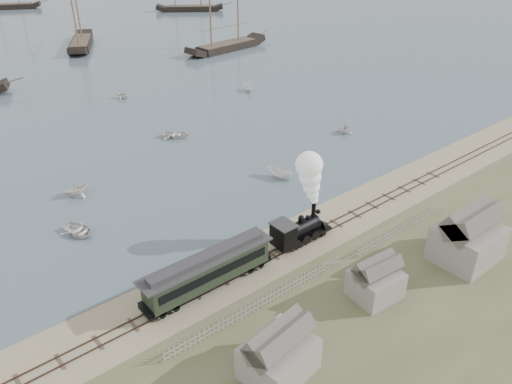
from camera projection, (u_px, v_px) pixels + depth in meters
ground at (268, 242)px, 50.66m from camera, size 600.00×600.00×0.00m
rail_track at (281, 251)px, 49.28m from camera, size 120.00×1.80×0.16m
picket_fence_west at (263, 307)px, 42.36m from camera, size 19.00×0.10×1.20m
picket_fence_east at (404, 231)px, 52.44m from camera, size 15.00×0.10×1.20m
shed_left at (278, 372)px, 36.38m from camera, size 5.00×4.00×4.10m
shed_mid at (374, 296)px, 43.64m from camera, size 4.00×3.50×3.60m
shed_right at (463, 258)px, 48.33m from camera, size 6.00×5.00×5.10m
locomotive at (309, 203)px, 49.18m from camera, size 7.38×2.76×9.21m
passenger_coach at (208, 270)px, 43.62m from camera, size 12.84×2.48×3.12m
beached_dinghy at (210, 261)px, 47.28m from camera, size 4.58×5.04×0.85m
rowboat_0 at (78, 231)px, 51.65m from camera, size 4.53×3.80×0.81m
rowboat_1 at (76, 188)px, 58.54m from camera, size 3.15×3.57×1.77m
rowboat_2 at (279, 173)px, 62.43m from camera, size 3.71×2.14×1.35m
rowboat_3 at (175, 135)px, 73.76m from camera, size 4.93×4.97×0.85m
rowboat_4 at (345, 128)px, 75.10m from camera, size 3.58×3.70×1.50m
rowboat_5 at (249, 88)px, 92.59m from camera, size 3.35×2.48×1.22m
rowboat_7 at (122, 94)px, 89.05m from camera, size 3.61×3.49×1.46m
schooner_3 at (74, 4)px, 118.00m from camera, size 14.16×21.37×20.00m
schooner_4 at (226, 6)px, 115.43m from camera, size 23.10×7.79×20.00m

